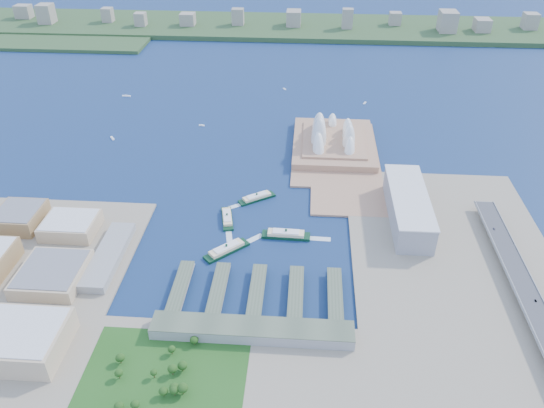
# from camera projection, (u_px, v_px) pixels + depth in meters

# --- Properties ---
(ground) EXTENTS (3000.00, 3000.00, 0.00)m
(ground) POSITION_uv_depth(u_px,v_px,m) (252.00, 251.00, 639.50)
(ground) COLOR #101F4F
(ground) RESTS_ON ground
(west_land) EXTENTS (220.00, 390.00, 3.00)m
(west_land) POSITION_uv_depth(u_px,v_px,m) (9.00, 301.00, 566.37)
(west_land) COLOR gray
(west_land) RESTS_ON ground
(south_land) EXTENTS (720.00, 180.00, 3.00)m
(south_land) POSITION_uv_depth(u_px,v_px,m) (226.00, 400.00, 463.92)
(south_land) COLOR gray
(south_land) RESTS_ON ground
(east_land) EXTENTS (240.00, 500.00, 3.00)m
(east_land) POSITION_uv_depth(u_px,v_px,m) (464.00, 289.00, 582.59)
(east_land) COLOR gray
(east_land) RESTS_ON ground
(peninsula) EXTENTS (135.00, 220.00, 3.00)m
(peninsula) POSITION_uv_depth(u_px,v_px,m) (335.00, 153.00, 848.54)
(peninsula) COLOR #A5795A
(peninsula) RESTS_ON ground
(far_shore) EXTENTS (2200.00, 260.00, 12.00)m
(far_shore) POSITION_uv_depth(u_px,v_px,m) (289.00, 27.00, 1451.68)
(far_shore) COLOR #2D4926
(far_shore) RESTS_ON ground
(opera_house) EXTENTS (134.00, 180.00, 58.00)m
(opera_house) POSITION_uv_depth(u_px,v_px,m) (334.00, 130.00, 848.52)
(opera_house) COLOR white
(opera_house) RESTS_ON peninsula
(toaster_building) EXTENTS (45.00, 155.00, 35.00)m
(toaster_building) POSITION_uv_depth(u_px,v_px,m) (408.00, 207.00, 683.00)
(toaster_building) COLOR gray
(toaster_building) RESTS_ON east_land
(expressway) EXTENTS (26.00, 340.00, 11.85)m
(expressway) POSITION_uv_depth(u_px,v_px,m) (524.00, 293.00, 566.55)
(expressway) COLOR gray
(expressway) RESTS_ON east_land
(west_buildings) EXTENTS (200.00, 280.00, 27.00)m
(west_buildings) POSITION_uv_depth(u_px,v_px,m) (21.00, 269.00, 587.23)
(west_buildings) COLOR olive
(west_buildings) RESTS_ON west_land
(ferry_wharves) EXTENTS (184.00, 90.00, 9.30)m
(ferry_wharves) POSITION_uv_depth(u_px,v_px,m) (257.00, 292.00, 573.68)
(ferry_wharves) COLOR #48533F
(ferry_wharves) RESTS_ON ground
(terminal_building) EXTENTS (200.00, 28.00, 12.00)m
(terminal_building) POSITION_uv_depth(u_px,v_px,m) (252.00, 330.00, 521.29)
(terminal_building) COLOR gray
(terminal_building) RESTS_ON south_land
(park) EXTENTS (150.00, 110.00, 16.00)m
(park) POSITION_uv_depth(u_px,v_px,m) (163.00, 370.00, 478.94)
(park) COLOR #194714
(park) RESTS_ON south_land
(far_skyline) EXTENTS (1900.00, 140.00, 55.00)m
(far_skyline) POSITION_uv_depth(u_px,v_px,m) (289.00, 16.00, 1416.57)
(far_skyline) COLOR gray
(far_skyline) RESTS_ON far_shore
(ferry_a) EXTENTS (23.50, 53.59, 9.83)m
(ferry_a) POSITION_uv_depth(u_px,v_px,m) (227.00, 217.00, 692.27)
(ferry_a) COLOR black
(ferry_a) RESTS_ON ground
(ferry_b) EXTENTS (51.46, 40.78, 10.02)m
(ferry_b) POSITION_uv_depth(u_px,v_px,m) (257.00, 196.00, 733.23)
(ferry_b) COLOR black
(ferry_b) RESTS_ON ground
(ferry_c) EXTENTS (53.48, 51.36, 11.18)m
(ferry_c) POSITION_uv_depth(u_px,v_px,m) (227.00, 248.00, 635.80)
(ferry_c) COLOR black
(ferry_c) RESTS_ON ground
(ferry_d) EXTENTS (60.93, 17.32, 11.43)m
(ferry_d) POSITION_uv_depth(u_px,v_px,m) (286.00, 233.00, 661.04)
(ferry_d) COLOR black
(ferry_d) RESTS_ON ground
(boat_a) EXTENTS (10.82, 13.73, 2.73)m
(boat_a) POSITION_uv_depth(u_px,v_px,m) (112.00, 138.00, 892.17)
(boat_a) COLOR white
(boat_a) RESTS_ON ground
(boat_b) EXTENTS (9.98, 4.08, 2.64)m
(boat_b) POSITION_uv_depth(u_px,v_px,m) (202.00, 125.00, 934.55)
(boat_b) COLOR white
(boat_b) RESTS_ON ground
(boat_c) EXTENTS (7.47, 11.28, 2.46)m
(boat_c) POSITION_uv_depth(u_px,v_px,m) (365.00, 103.00, 1019.23)
(boat_c) COLOR white
(boat_c) RESTS_ON ground
(boat_d) EXTENTS (16.79, 4.43, 2.81)m
(boat_d) POSITION_uv_depth(u_px,v_px,m) (126.00, 96.00, 1048.71)
(boat_d) COLOR white
(boat_d) RESTS_ON ground
(boat_e) EXTENTS (7.63, 9.79, 2.36)m
(boat_e) POSITION_uv_depth(u_px,v_px,m) (285.00, 89.00, 1080.17)
(boat_e) COLOR white
(boat_e) RESTS_ON ground
(car_b) EXTENTS (1.25, 3.59, 1.18)m
(car_b) POSITION_uv_depth(u_px,v_px,m) (536.00, 301.00, 547.03)
(car_b) COLOR slate
(car_b) RESTS_ON expressway
(car_c) EXTENTS (1.74, 4.29, 1.25)m
(car_c) POSITION_uv_depth(u_px,v_px,m) (494.00, 229.00, 651.85)
(car_c) COLOR slate
(car_c) RESTS_ON expressway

